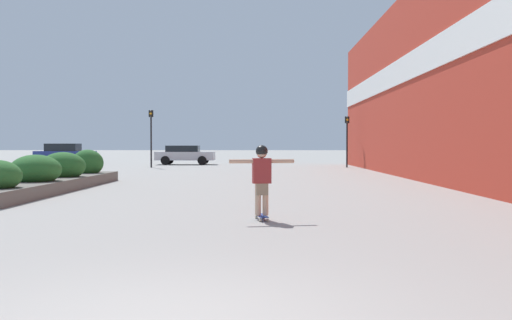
# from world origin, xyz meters

# --- Properties ---
(building_wall_right) EXTENTS (0.67, 46.96, 8.58)m
(building_wall_right) POSITION_xyz_m (7.67, 15.69, 4.30)
(building_wall_right) COLOR #B23323
(building_wall_right) RESTS_ON ground_plane
(planter_box) EXTENTS (1.68, 11.00, 1.34)m
(planter_box) POSITION_xyz_m (-6.21, 14.12, 0.49)
(planter_box) COLOR #605B54
(planter_box) RESTS_ON ground_plane
(skateboard) EXTENTS (0.29, 0.69, 0.10)m
(skateboard) POSITION_xyz_m (0.84, 6.81, 0.07)
(skateboard) COLOR navy
(skateboard) RESTS_ON ground_plane
(skateboarder) EXTENTS (1.33, 0.33, 1.43)m
(skateboarder) POSITION_xyz_m (0.84, 6.81, 0.97)
(skateboarder) COLOR tan
(skateboarder) RESTS_ON skateboard
(car_leftmost) EXTENTS (4.48, 1.97, 1.47)m
(car_leftmost) POSITION_xyz_m (-5.17, 38.97, 0.79)
(car_leftmost) COLOR #BCBCC1
(car_leftmost) RESTS_ON ground_plane
(car_center_left) EXTENTS (4.43, 1.86, 1.62)m
(car_center_left) POSITION_xyz_m (-14.54, 39.22, 0.85)
(car_center_left) COLOR navy
(car_center_left) RESTS_ON ground_plane
(car_center_right) EXTENTS (4.75, 2.02, 1.56)m
(car_center_right) POSITION_xyz_m (17.60, 40.36, 0.82)
(car_center_right) COLOR maroon
(car_center_right) RESTS_ON ground_plane
(traffic_light_left) EXTENTS (0.28, 0.30, 3.84)m
(traffic_light_left) POSITION_xyz_m (-6.63, 33.24, 2.58)
(traffic_light_left) COLOR black
(traffic_light_left) RESTS_ON ground_plane
(traffic_light_right) EXTENTS (0.28, 0.30, 3.43)m
(traffic_light_right) POSITION_xyz_m (6.52, 33.62, 2.34)
(traffic_light_right) COLOR black
(traffic_light_right) RESTS_ON ground_plane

